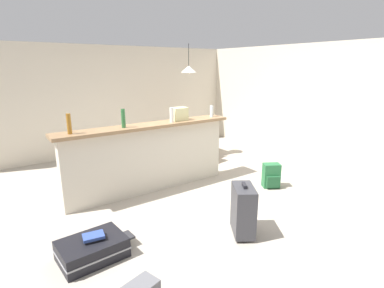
% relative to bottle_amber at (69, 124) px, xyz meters
% --- Properties ---
extents(ground_plane, '(13.00, 13.00, 0.05)m').
position_rel_bottle_amber_xyz_m(ground_plane, '(1.79, -0.33, -1.30)').
color(ground_plane, '#ADA393').
extents(wall_back, '(6.60, 0.10, 2.50)m').
position_rel_bottle_amber_xyz_m(wall_back, '(1.79, 2.72, -0.02)').
color(wall_back, beige).
rests_on(wall_back, ground_plane).
extents(wall_right, '(0.10, 6.00, 2.50)m').
position_rel_bottle_amber_xyz_m(wall_right, '(4.84, -0.03, -0.02)').
color(wall_right, beige).
rests_on(wall_right, ground_plane).
extents(partition_half_wall, '(2.80, 0.20, 1.08)m').
position_rel_bottle_amber_xyz_m(partition_half_wall, '(1.21, 0.02, -0.73)').
color(partition_half_wall, beige).
rests_on(partition_half_wall, ground_plane).
extents(bar_countertop, '(2.96, 0.40, 0.05)m').
position_rel_bottle_amber_xyz_m(bar_countertop, '(1.21, 0.02, -0.17)').
color(bar_countertop, '#93704C').
rests_on(bar_countertop, partition_half_wall).
extents(bottle_amber, '(0.06, 0.06, 0.28)m').
position_rel_bottle_amber_xyz_m(bottle_amber, '(0.00, 0.00, 0.00)').
color(bottle_amber, '#9E661E').
rests_on(bottle_amber, bar_countertop).
extents(bottle_green, '(0.06, 0.06, 0.28)m').
position_rel_bottle_amber_xyz_m(bottle_green, '(0.78, -0.01, 0.00)').
color(bottle_green, '#2D6B38').
rests_on(bottle_green, bar_countertop).
extents(bottle_white, '(0.07, 0.07, 0.24)m').
position_rel_bottle_amber_xyz_m(bottle_white, '(1.61, -0.04, -0.02)').
color(bottle_white, silver).
rests_on(bottle_white, bar_countertop).
extents(bottle_clear, '(0.06, 0.06, 0.21)m').
position_rel_bottle_amber_xyz_m(bottle_clear, '(2.49, 0.00, -0.04)').
color(bottle_clear, silver).
rests_on(bottle_clear, bar_countertop).
extents(grocery_bag, '(0.26, 0.18, 0.22)m').
position_rel_bottle_amber_xyz_m(grocery_bag, '(1.81, 0.04, -0.03)').
color(grocery_bag, beige).
rests_on(grocery_bag, bar_countertop).
extents(dining_table, '(1.10, 0.80, 0.74)m').
position_rel_bottle_amber_xyz_m(dining_table, '(2.89, 1.36, -0.63)').
color(dining_table, brown).
rests_on(dining_table, ground_plane).
extents(dining_chair_near_partition, '(0.47, 0.47, 0.93)m').
position_rel_bottle_amber_xyz_m(dining_chair_near_partition, '(2.87, 0.81, -0.76)').
color(dining_chair_near_partition, '#9E754C').
rests_on(dining_chair_near_partition, ground_plane).
extents(pendant_lamp, '(0.34, 0.34, 0.65)m').
position_rel_bottle_amber_xyz_m(pendant_lamp, '(2.85, 1.27, 0.69)').
color(pendant_lamp, black).
extents(suitcase_flat_black, '(0.85, 0.54, 0.22)m').
position_rel_bottle_amber_xyz_m(suitcase_flat_black, '(-0.18, -1.28, -1.16)').
color(suitcase_flat_black, black).
rests_on(suitcase_flat_black, ground_plane).
extents(backpack_green, '(0.33, 0.33, 0.42)m').
position_rel_bottle_amber_xyz_m(backpack_green, '(2.97, -1.06, -1.07)').
color(backpack_green, '#286B3D').
rests_on(backpack_green, ground_plane).
extents(suitcase_upright_charcoal, '(0.44, 0.50, 0.67)m').
position_rel_bottle_amber_xyz_m(suitcase_upright_charcoal, '(1.50, -1.87, -0.94)').
color(suitcase_upright_charcoal, '#38383D').
rests_on(suitcase_upright_charcoal, ground_plane).
extents(book_stack, '(0.25, 0.20, 0.06)m').
position_rel_bottle_amber_xyz_m(book_stack, '(-0.15, -1.28, -1.02)').
color(book_stack, black).
rests_on(book_stack, suitcase_flat_black).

